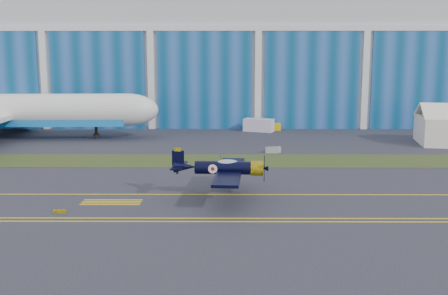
{
  "coord_description": "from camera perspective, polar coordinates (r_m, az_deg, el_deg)",
  "views": [
    {
      "loc": [
        -6.35,
        -59.18,
        14.15
      ],
      "look_at": [
        -6.72,
        2.42,
        3.85
      ],
      "focal_mm": 42.0,
      "sensor_mm": 36.0,
      "label": 1
    }
  ],
  "objects": [
    {
      "name": "hold_short_ladder",
      "position": [
        54.27,
        -12.13,
        -5.83
      ],
      "size": [
        6.0,
        2.4,
        0.02
      ],
      "primitive_type": null,
      "color": "yellow",
      "rests_on": "ground"
    },
    {
      "name": "barrier_b",
      "position": [
        81.36,
        5.49,
        -0.25
      ],
      "size": [
        2.05,
        0.8,
        0.9
      ],
      "primitive_type": "cube",
      "rotation": [
        0.0,
        0.0,
        0.1
      ],
      "color": "#9F9D98",
      "rests_on": "ground"
    },
    {
      "name": "shipping_container",
      "position": [
        105.14,
        3.79,
        2.44
      ],
      "size": [
        6.35,
        4.47,
        2.56
      ],
      "primitive_type": "cube",
      "rotation": [
        0.0,
        0.0,
        -0.4
      ],
      "color": "silver",
      "rests_on": "ground"
    },
    {
      "name": "guard_board_left",
      "position": [
        51.64,
        -17.44,
        -6.66
      ],
      "size": [
        1.2,
        0.15,
        0.35
      ],
      "primitive_type": "cube",
      "color": "yellow",
      "rests_on": "ground"
    },
    {
      "name": "grass_median",
      "position": [
        74.8,
        5.21,
        -1.44
      ],
      "size": [
        260.0,
        10.0,
        0.02
      ],
      "primitive_type": "cube",
      "color": "#475128",
      "rests_on": "ground"
    },
    {
      "name": "edge_line_far",
      "position": [
        48.24,
        7.96,
        -7.65
      ],
      "size": [
        80.0,
        0.2,
        0.02
      ],
      "primitive_type": "cube",
      "color": "yellow",
      "rests_on": "ground"
    },
    {
      "name": "warbird",
      "position": [
        53.73,
        -0.06,
        -2.22
      ],
      "size": [
        11.99,
        14.12,
        3.97
      ],
      "rotation": [
        0.0,
        0.0,
        -0.07
      ],
      "color": "black",
      "rests_on": "ground"
    },
    {
      "name": "edge_line_near",
      "position": [
        47.29,
        8.12,
        -8.0
      ],
      "size": [
        80.0,
        0.2,
        0.02
      ],
      "primitive_type": "cube",
      "color": "yellow",
      "rests_on": "ground"
    },
    {
      "name": "hangar",
      "position": [
        131.12,
        3.16,
        9.83
      ],
      "size": [
        220.0,
        45.7,
        30.0
      ],
      "color": "silver",
      "rests_on": "ground"
    },
    {
      "name": "tug",
      "position": [
        107.31,
        5.52,
        2.25
      ],
      "size": [
        2.53,
        1.7,
        1.42
      ],
      "primitive_type": "cube",
      "rotation": [
        0.0,
        0.0,
        -0.08
      ],
      "color": "#FFC800",
      "rests_on": "ground"
    },
    {
      "name": "barrier_a",
      "position": [
        80.92,
        5.24,
        -0.29
      ],
      "size": [
        2.0,
        0.62,
        0.9
      ],
      "primitive_type": "cube",
      "rotation": [
        0.0,
        0.0,
        -0.01
      ],
      "color": "gray",
      "rests_on": "ground"
    },
    {
      "name": "taxiway_centreline",
      "position": [
        56.36,
        6.83,
        -5.11
      ],
      "size": [
        200.0,
        0.2,
        0.02
      ],
      "primitive_type": "cube",
      "color": "yellow",
      "rests_on": "ground"
    },
    {
      "name": "ground",
      "position": [
        61.18,
        6.3,
        -3.94
      ],
      "size": [
        260.0,
        260.0,
        0.0
      ],
      "primitive_type": "plane",
      "color": "#2F2F3B",
      "rests_on": "ground"
    }
  ]
}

